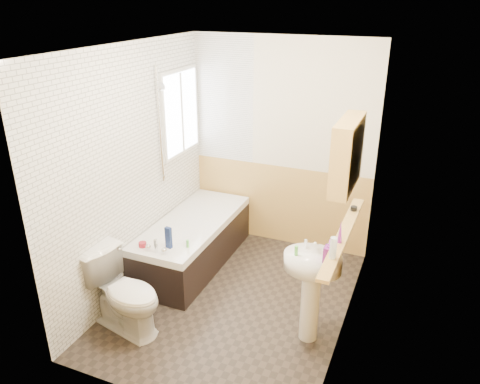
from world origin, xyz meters
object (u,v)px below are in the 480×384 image
at_px(toilet, 125,293).
at_px(medicine_cabinet, 347,154).
at_px(sink, 312,280).
at_px(bathtub, 193,241).
at_px(pine_shelf, 343,234).

xyz_separation_m(toilet, medicine_cabinet, (1.77, 0.69, 1.35)).
bearing_deg(sink, bathtub, 147.34).
relative_size(bathtub, sink, 1.76).
relative_size(toilet, sink, 0.80).
distance_m(bathtub, medicine_cabinet, 2.34).
relative_size(bathtub, pine_shelf, 1.10).
bearing_deg(toilet, sink, -59.32).
height_order(toilet, medicine_cabinet, medicine_cabinet).
distance_m(bathtub, sink, 1.77).
bearing_deg(pine_shelf, sink, -133.18).
distance_m(bathtub, toilet, 1.27).
height_order(sink, medicine_cabinet, medicine_cabinet).
height_order(bathtub, sink, sink).
xyz_separation_m(sink, pine_shelf, (0.20, 0.21, 0.38)).
height_order(toilet, sink, sink).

